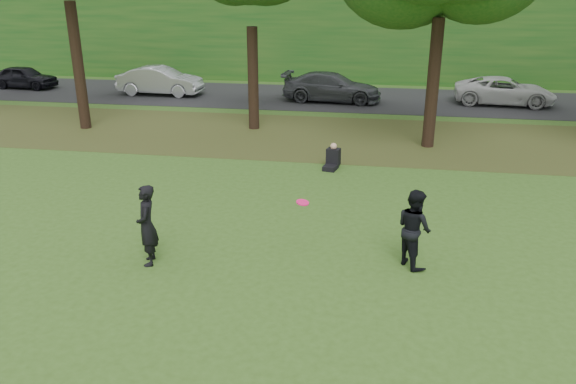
# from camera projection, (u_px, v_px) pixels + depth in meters

# --- Properties ---
(ground) EXTENTS (120.00, 120.00, 0.00)m
(ground) POSITION_uv_depth(u_px,v_px,m) (245.00, 319.00, 10.23)
(ground) COLOR #325019
(ground) RESTS_ON ground
(leaf_litter) EXTENTS (60.00, 7.00, 0.01)m
(leaf_litter) POSITION_uv_depth(u_px,v_px,m) (323.00, 137.00, 22.23)
(leaf_litter) COLOR #433418
(leaf_litter) RESTS_ON ground
(street) EXTENTS (70.00, 7.00, 0.02)m
(street) POSITION_uv_depth(u_px,v_px,m) (339.00, 98.00, 29.61)
(street) COLOR black
(street) RESTS_ON ground
(far_hedge) EXTENTS (70.00, 3.00, 5.00)m
(far_hedge) POSITION_uv_depth(u_px,v_px,m) (349.00, 39.00, 34.28)
(far_hedge) COLOR #154C17
(far_hedge) RESTS_ON ground
(player_left) EXTENTS (0.61, 0.76, 1.79)m
(player_left) POSITION_uv_depth(u_px,v_px,m) (147.00, 225.00, 11.95)
(player_left) COLOR black
(player_left) RESTS_ON ground
(player_right) EXTENTS (1.01, 1.06, 1.73)m
(player_right) POSITION_uv_depth(u_px,v_px,m) (414.00, 228.00, 11.90)
(player_right) COLOR black
(player_right) RESTS_ON ground
(parked_cars) EXTENTS (39.89, 3.40, 1.50)m
(parked_cars) POSITION_uv_depth(u_px,v_px,m) (351.00, 87.00, 28.67)
(parked_cars) COLOR black
(parked_cars) RESTS_ON street
(frisbee) EXTENTS (0.33, 0.33, 0.08)m
(frisbee) POSITION_uv_depth(u_px,v_px,m) (303.00, 202.00, 11.65)
(frisbee) COLOR #FF156A
(frisbee) RESTS_ON ground
(seated_person) EXTENTS (0.55, 0.80, 0.83)m
(seated_person) POSITION_uv_depth(u_px,v_px,m) (333.00, 159.00, 18.42)
(seated_person) COLOR black
(seated_person) RESTS_ON ground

